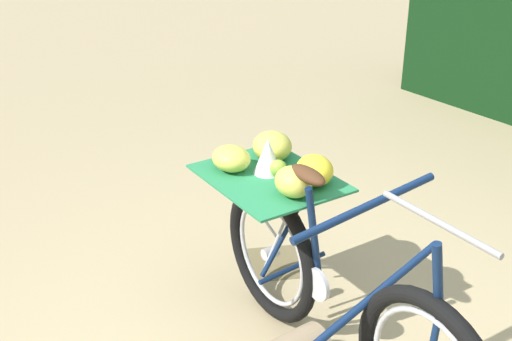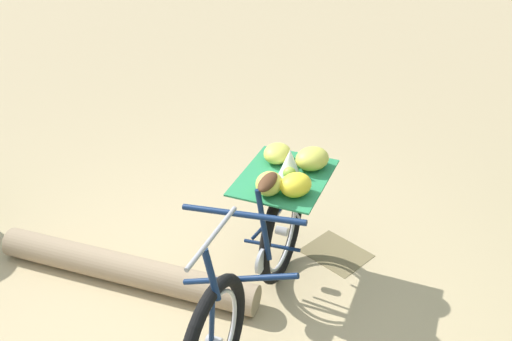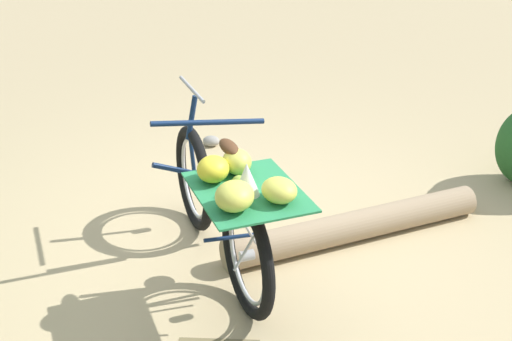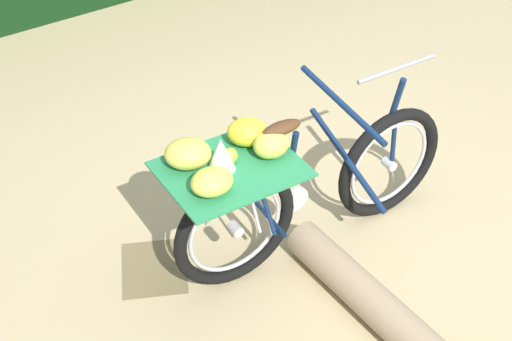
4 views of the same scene
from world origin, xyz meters
name	(u,v)px [view 3 (image 3 of 4)]	position (x,y,z in m)	size (l,w,h in m)	color
ground_plane	(245,245)	(0.00, 0.00, 0.00)	(60.00, 60.00, 0.00)	tan
bicycle	(223,204)	(-0.10, -0.36, 0.50)	(1.01, 1.75, 1.03)	black
fallen_log	(355,226)	(0.74, 0.12, 0.10)	(0.21, 0.21, 1.89)	#9E8466
path_stone	(211,141)	(-0.41, 1.67, 0.05)	(0.15, 0.12, 0.09)	gray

